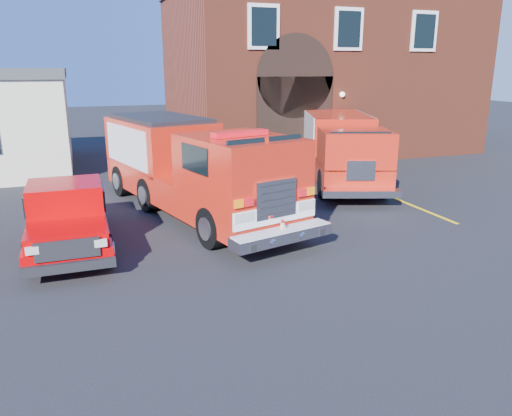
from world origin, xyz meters
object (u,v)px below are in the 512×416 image
object	(u,v)px
fire_station	(316,70)
secondary_truck	(341,147)
pickup_truck	(68,215)
fire_engine	(191,166)

from	to	relation	value
fire_station	secondary_truck	size ratio (longest dim) A/B	1.85
fire_station	pickup_truck	size ratio (longest dim) A/B	2.92
fire_station	secondary_truck	distance (m)	9.28
pickup_truck	secondary_truck	distance (m)	11.02
secondary_truck	fire_station	bearing A→B (deg)	70.45
fire_station	fire_engine	distance (m)	14.57
fire_station	secondary_truck	bearing A→B (deg)	-109.55
fire_station	pickup_truck	xyz separation A→B (m)	(-13.10, -12.58, -3.45)
fire_station	secondary_truck	world-z (taller)	fire_station
fire_engine	fire_station	bearing A→B (deg)	48.46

